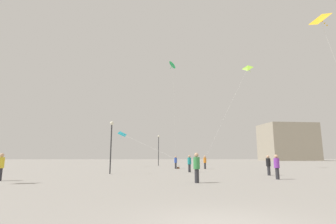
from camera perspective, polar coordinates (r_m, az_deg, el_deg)
name	(u,v)px	position (r m, az deg, el deg)	size (l,w,h in m)	color
person_in_blue	(176,162)	(34.16, 1.74, -11.20)	(0.37, 0.37, 1.69)	#2D2D33
person_in_green	(197,166)	(16.11, 6.51, -12.12)	(0.40, 0.40, 1.84)	#2D2D33
person_in_teal	(189,163)	(26.84, 4.87, -11.40)	(0.38, 0.38, 1.76)	#2D2D33
person_in_black	(268,164)	(23.94, 21.81, -10.95)	(0.37, 0.37, 1.71)	#2D2D33
person_in_orange	(205,162)	(33.90, 8.37, -11.07)	(0.38, 0.38, 1.73)	#2D2D33
person_in_yellow	(1,166)	(20.66, -33.69, -10.07)	(0.40, 0.40, 1.83)	#2D2D33
person_in_purple	(277,166)	(20.05, 23.44, -11.10)	(0.38, 0.38, 1.75)	#2D2D33
kite_amber_delta	(321,21)	(23.29, 31.30, 17.14)	(3.22, 1.45, 10.98)	yellow
kite_emerald_diamond	(173,65)	(33.80, 1.08, 10.54)	(1.05, 3.14, 12.79)	green
kite_lime_delta	(247,70)	(39.95, 17.39, 9.00)	(7.93, 2.66, 13.82)	#8CD12D
kite_cyan_delta	(123,134)	(40.96, -10.16, -5.00)	(8.76, 7.46, 4.25)	#1EB2C6
building_left_hall	(288,142)	(114.21, 25.48, -6.20)	(20.37, 15.15, 14.76)	#A39984
lamppost_east	(159,145)	(45.64, -2.15, -7.58)	(0.36, 0.36, 5.40)	#2D2D30
lamppost_west	(111,138)	(24.61, -12.75, -5.83)	(0.36, 0.36, 4.94)	#2D2D30
handbag_beside_flyer	(178,168)	(34.32, 2.33, -12.54)	(0.32, 0.14, 0.24)	brown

